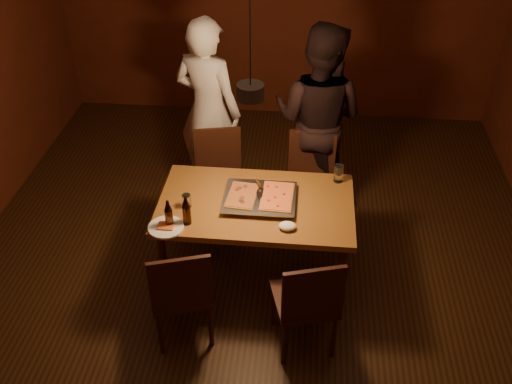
# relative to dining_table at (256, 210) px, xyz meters

# --- Properties ---
(room_shell) EXTENTS (6.00, 6.00, 6.00)m
(room_shell) POSITION_rel_dining_table_xyz_m (-0.02, -0.13, 0.72)
(room_shell) COLOR #3C2410
(room_shell) RESTS_ON ground
(dining_table) EXTENTS (1.50, 0.90, 0.75)m
(dining_table) POSITION_rel_dining_table_xyz_m (0.00, 0.00, 0.00)
(dining_table) COLOR #945E25
(dining_table) RESTS_ON floor
(chair_far_left) EXTENTS (0.50, 0.50, 0.49)m
(chair_far_left) POSITION_rel_dining_table_xyz_m (-0.41, 0.74, -0.14)
(chair_far_left) COLOR #38190F
(chair_far_left) RESTS_ON floor
(chair_far_right) EXTENTS (0.48, 0.48, 0.49)m
(chair_far_right) POSITION_rel_dining_table_xyz_m (0.40, 0.76, -0.14)
(chair_far_right) COLOR #38190F
(chair_far_right) RESTS_ON floor
(chair_near_left) EXTENTS (0.53, 0.53, 0.49)m
(chair_near_left) POSITION_rel_dining_table_xyz_m (-0.45, -0.74, -0.14)
(chair_near_left) COLOR #38190F
(chair_near_left) RESTS_ON floor
(chair_near_right) EXTENTS (0.52, 0.52, 0.49)m
(chair_near_right) POSITION_rel_dining_table_xyz_m (0.43, -0.75, -0.14)
(chair_near_right) COLOR #38190F
(chair_near_right) RESTS_ON floor
(pizza_tray) EXTENTS (0.55, 0.46, 0.05)m
(pizza_tray) POSITION_rel_dining_table_xyz_m (0.03, 0.01, 0.10)
(pizza_tray) COLOR silver
(pizza_tray) RESTS_ON dining_table
(pizza_meat) EXTENTS (0.24, 0.35, 0.02)m
(pizza_meat) POSITION_rel_dining_table_xyz_m (-0.11, 0.00, 0.13)
(pizza_meat) COLOR maroon
(pizza_meat) RESTS_ON pizza_tray
(pizza_cheese) EXTENTS (0.25, 0.39, 0.02)m
(pizza_cheese) POSITION_rel_dining_table_xyz_m (0.16, 0.02, 0.13)
(pizza_cheese) COLOR gold
(pizza_cheese) RESTS_ON pizza_tray
(spatula) EXTENTS (0.17, 0.26, 0.04)m
(spatula) POSITION_rel_dining_table_xyz_m (0.04, 0.04, 0.14)
(spatula) COLOR silver
(spatula) RESTS_ON pizza_tray
(beer_bottle_a) EXTENTS (0.06, 0.06, 0.22)m
(beer_bottle_a) POSITION_rel_dining_table_xyz_m (-0.60, -0.34, 0.19)
(beer_bottle_a) COLOR black
(beer_bottle_a) RESTS_ON dining_table
(beer_bottle_b) EXTENTS (0.06, 0.06, 0.24)m
(beer_bottle_b) POSITION_rel_dining_table_xyz_m (-0.48, -0.30, 0.19)
(beer_bottle_b) COLOR black
(beer_bottle_b) RESTS_ON dining_table
(water_glass_left) EXTENTS (0.07, 0.07, 0.11)m
(water_glass_left) POSITION_rel_dining_table_xyz_m (-0.52, -0.10, 0.13)
(water_glass_left) COLOR silver
(water_glass_left) RESTS_ON dining_table
(water_glass_right) EXTENTS (0.07, 0.07, 0.15)m
(water_glass_right) POSITION_rel_dining_table_xyz_m (0.63, 0.35, 0.15)
(water_glass_right) COLOR silver
(water_glass_right) RESTS_ON dining_table
(plate_slice) EXTENTS (0.26, 0.26, 0.03)m
(plate_slice) POSITION_rel_dining_table_xyz_m (-0.62, -0.37, 0.08)
(plate_slice) COLOR white
(plate_slice) RESTS_ON dining_table
(napkin) EXTENTS (0.13, 0.10, 0.05)m
(napkin) POSITION_rel_dining_table_xyz_m (0.26, -0.29, 0.10)
(napkin) COLOR white
(napkin) RESTS_ON dining_table
(diner_white) EXTENTS (0.76, 0.63, 1.78)m
(diner_white) POSITION_rel_dining_table_xyz_m (-0.56, 1.17, 0.21)
(diner_white) COLOR white
(diner_white) RESTS_ON floor
(diner_dark) EXTENTS (1.05, 0.94, 1.79)m
(diner_dark) POSITION_rel_dining_table_xyz_m (0.46, 1.11, 0.22)
(diner_dark) COLOR black
(diner_dark) RESTS_ON floor
(pendant_lamp) EXTENTS (0.18, 0.18, 1.10)m
(pendant_lamp) POSITION_rel_dining_table_xyz_m (-0.02, -0.13, 1.08)
(pendant_lamp) COLOR black
(pendant_lamp) RESTS_ON ceiling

